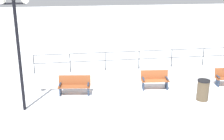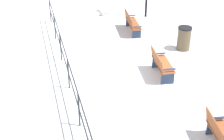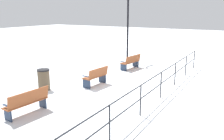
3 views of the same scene
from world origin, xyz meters
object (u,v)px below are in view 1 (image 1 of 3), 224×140
Objects in this scene: lamppost_near at (17,33)px; bench_nearest at (74,85)px; bench_second at (155,80)px; trash_bin at (203,90)px.

bench_nearest is at bearing 122.15° from lamppost_near.
bench_second is at bearing 99.22° from bench_nearest.
bench_second is 1.47× the size of trash_bin.
trash_bin is (0.24, 8.06, -2.87)m from lamppost_near.
bench_nearest is 0.34× the size of lamppost_near.
bench_second is at bearing 103.23° from lamppost_near.
lamppost_near is 4.84× the size of trash_bin.
lamppost_near reaches higher than trash_bin.
lamppost_near is (1.39, -2.21, 2.90)m from bench_nearest.
lamppost_near reaches higher than bench_second.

